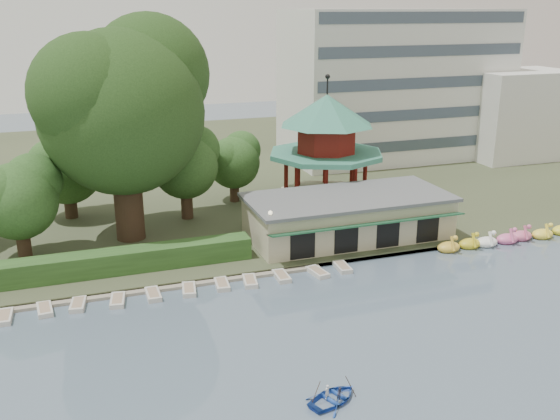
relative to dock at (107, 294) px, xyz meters
name	(u,v)px	position (x,y,z in m)	size (l,w,h in m)	color
ground_plane	(351,391)	(12.00, -17.20, -0.12)	(220.00, 220.00, 0.00)	slate
shore	(181,171)	(12.00, 34.80, 0.08)	(220.00, 70.00, 0.40)	#424930
embankment	(260,272)	(12.00, 0.10, 0.03)	(220.00, 0.60, 0.30)	gray
dock	(107,294)	(0.00, 0.00, 0.00)	(34.00, 1.60, 0.24)	gray
boathouse	(348,216)	(22.00, 4.77, 2.25)	(18.60, 9.39, 3.90)	#B4AA8A
pavilion	(326,139)	(24.00, 14.80, 7.36)	(12.40, 12.40, 13.50)	#B4AA8A
office_building	(415,90)	(44.67, 31.80, 9.61)	(38.00, 18.00, 20.00)	silver
hedge	(63,268)	(-3.00, 3.30, 1.18)	(30.00, 2.00, 1.80)	#2F5623
lamp_post	(270,226)	(13.50, 1.80, 3.22)	(0.36, 0.36, 4.28)	black
big_tree	(123,101)	(3.20, 11.03, 12.82)	(15.76, 14.68, 19.91)	#3A281C
small_trees	(78,178)	(-1.09, 14.52, 5.44)	(38.72, 16.84, 9.19)	#3A281C
swan_boats	(525,236)	(37.53, -0.71, 0.28)	(19.12, 2.10, 1.92)	gold
moored_rowboats	(135,297)	(1.86, -1.40, 0.06)	(35.17, 2.79, 0.36)	beige
rowboat_with_passengers	(334,394)	(10.66, -17.71, 0.34)	(5.29, 4.59, 2.01)	#224BAD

